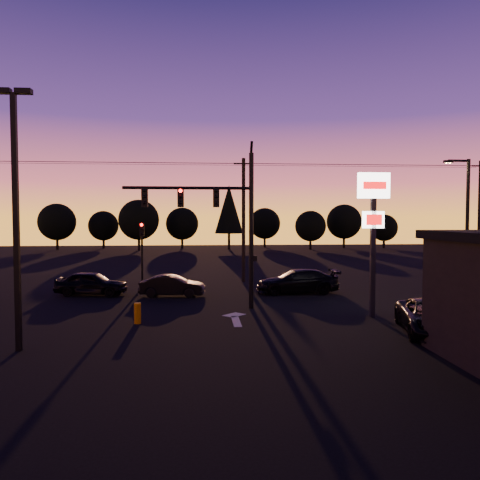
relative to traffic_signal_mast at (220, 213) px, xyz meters
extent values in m
plane|color=black|center=(0.10, -3.99, -4.94)|extent=(120.00, 120.00, 0.00)
cube|color=beige|center=(0.60, -2.99, -4.93)|extent=(0.35, 2.20, 0.01)
cube|color=beige|center=(0.60, -1.59, -4.93)|extent=(1.20, 1.20, 0.01)
cylinder|color=black|center=(1.60, 0.01, -0.94)|extent=(0.24, 0.24, 8.00)
cylinder|color=black|center=(1.60, 0.01, 3.26)|extent=(0.14, 0.52, 0.76)
cylinder|color=black|center=(-1.65, 0.01, 1.26)|extent=(6.50, 0.16, 0.16)
cube|color=black|center=(-0.20, 0.01, 0.76)|extent=(0.32, 0.22, 0.95)
sphere|color=black|center=(-0.20, -0.12, 1.11)|extent=(0.18, 0.18, 0.18)
sphere|color=black|center=(-0.20, -0.12, 0.81)|extent=(0.18, 0.18, 0.18)
sphere|color=black|center=(-0.20, -0.12, 0.51)|extent=(0.18, 0.18, 0.18)
cube|color=black|center=(-2.00, 0.01, 0.76)|extent=(0.32, 0.22, 0.95)
sphere|color=#FF0705|center=(-2.00, -0.12, 1.11)|extent=(0.18, 0.18, 0.18)
sphere|color=black|center=(-2.00, -0.12, 0.81)|extent=(0.18, 0.18, 0.18)
sphere|color=black|center=(-2.00, -0.12, 0.51)|extent=(0.18, 0.18, 0.18)
cube|color=black|center=(-3.80, 0.01, 0.76)|extent=(0.32, 0.22, 0.95)
sphere|color=black|center=(-3.80, -0.12, 1.11)|extent=(0.18, 0.18, 0.18)
sphere|color=black|center=(-3.80, -0.12, 0.81)|extent=(0.18, 0.18, 0.18)
sphere|color=black|center=(-3.80, -0.12, 0.51)|extent=(0.18, 0.18, 0.18)
cube|color=black|center=(1.78, 0.01, -2.34)|extent=(0.22, 0.18, 0.28)
cylinder|color=black|center=(-4.90, 7.51, -3.14)|extent=(0.14, 0.14, 3.60)
cube|color=black|center=(-4.90, 7.51, -1.04)|extent=(0.30, 0.20, 0.90)
sphere|color=#FF0705|center=(-4.90, 7.39, -0.72)|extent=(0.18, 0.18, 0.18)
sphere|color=black|center=(-4.90, 7.39, -1.00)|extent=(0.18, 0.18, 0.18)
sphere|color=black|center=(-4.90, 7.39, -1.28)|extent=(0.18, 0.18, 0.18)
cube|color=black|center=(-7.40, -6.99, -0.44)|extent=(0.18, 0.18, 9.00)
cube|color=black|center=(-7.75, -6.99, 4.11)|extent=(0.55, 0.30, 0.18)
cube|color=black|center=(-7.05, -6.99, 4.11)|extent=(0.55, 0.30, 0.18)
cube|color=black|center=(7.10, -2.49, -1.74)|extent=(0.22, 0.22, 6.40)
cube|color=white|center=(7.10, -2.49, 1.26)|extent=(1.50, 0.25, 1.20)
cube|color=red|center=(7.10, -2.63, 1.26)|extent=(1.10, 0.02, 0.35)
cube|color=white|center=(7.10, -2.49, -0.34)|extent=(1.00, 0.22, 0.80)
cube|color=red|center=(7.10, -2.62, -0.34)|extent=(0.75, 0.02, 0.50)
cylinder|color=black|center=(14.10, 1.51, -0.94)|extent=(0.20, 0.20, 8.00)
cylinder|color=black|center=(13.50, 1.51, 2.96)|extent=(1.20, 0.14, 0.14)
cube|color=black|center=(12.90, 1.51, 2.91)|extent=(0.50, 0.22, 0.14)
plane|color=#FFB759|center=(12.90, 1.51, 2.83)|extent=(0.35, 0.35, 0.00)
cylinder|color=black|center=(2.10, 10.01, -0.44)|extent=(0.26, 0.26, 9.00)
cube|color=black|center=(2.10, 10.01, 3.66)|extent=(1.40, 0.10, 0.10)
cylinder|color=black|center=(20.10, 10.01, -0.44)|extent=(0.26, 0.26, 9.00)
cylinder|color=black|center=(-6.90, 9.41, 3.61)|extent=(18.00, 0.02, 0.02)
cylinder|color=black|center=(-6.90, 10.01, 3.66)|extent=(18.00, 0.02, 0.02)
cylinder|color=black|center=(-6.90, 10.61, 3.61)|extent=(18.00, 0.02, 0.02)
cylinder|color=black|center=(11.10, 9.41, 3.61)|extent=(18.00, 0.02, 0.02)
cylinder|color=black|center=(11.10, 10.01, 3.66)|extent=(18.00, 0.02, 0.02)
cylinder|color=black|center=(11.10, 10.61, 3.61)|extent=(18.00, 0.02, 0.02)
cube|color=black|center=(9.10, -7.47, -3.54)|extent=(2.20, 0.05, 1.60)
cylinder|color=#B46800|center=(-3.80, -3.04, -4.47)|extent=(0.31, 0.31, 0.92)
cylinder|color=black|center=(-21.90, 46.01, -4.12)|extent=(0.36, 0.36, 1.62)
sphere|color=black|center=(-21.90, 46.01, -0.87)|extent=(5.36, 5.36, 5.36)
cylinder|color=black|center=(-15.90, 49.01, -4.25)|extent=(0.36, 0.36, 1.38)
sphere|color=black|center=(-15.90, 49.01, -1.50)|extent=(4.54, 4.54, 4.54)
cylinder|color=black|center=(-9.90, 44.01, -4.06)|extent=(0.36, 0.36, 1.75)
sphere|color=black|center=(-9.90, 44.01, -0.56)|extent=(5.77, 5.78, 5.78)
cylinder|color=black|center=(-3.90, 48.01, -4.19)|extent=(0.36, 0.36, 1.50)
sphere|color=black|center=(-3.90, 48.01, -1.19)|extent=(4.95, 4.95, 4.95)
cylinder|color=black|center=(3.10, 45.01, -3.75)|extent=(0.36, 0.36, 2.38)
cone|color=black|center=(3.10, 45.01, 1.00)|extent=(4.18, 4.18, 7.12)
cylinder|color=black|center=(9.10, 50.01, -4.19)|extent=(0.36, 0.36, 1.50)
sphere|color=black|center=(9.10, 50.01, -1.19)|extent=(4.95, 4.95, 4.95)
cylinder|color=black|center=(15.10, 44.01, -4.25)|extent=(0.36, 0.36, 1.38)
sphere|color=black|center=(15.10, 44.01, -1.50)|extent=(4.54, 4.54, 4.54)
cylinder|color=black|center=(21.10, 47.01, -4.12)|extent=(0.36, 0.36, 1.62)
sphere|color=black|center=(21.10, 47.01, -0.87)|extent=(5.36, 5.36, 5.36)
cylinder|color=black|center=(27.10, 46.01, -4.31)|extent=(0.36, 0.36, 1.25)
sphere|color=black|center=(27.10, 46.01, -1.81)|extent=(4.12, 4.12, 4.12)
imported|color=black|center=(-7.61, 4.89, -4.21)|extent=(4.48, 2.33, 1.45)
imported|color=black|center=(-2.71, 4.08, -4.31)|extent=(3.96, 1.76, 1.26)
imported|color=black|center=(4.97, 4.61, -4.19)|extent=(5.11, 2.08, 1.48)
imported|color=black|center=(8.29, -5.93, -4.26)|extent=(3.37, 5.29, 1.36)
camera|label=1|loc=(-0.96, -23.88, -0.23)|focal=35.00mm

